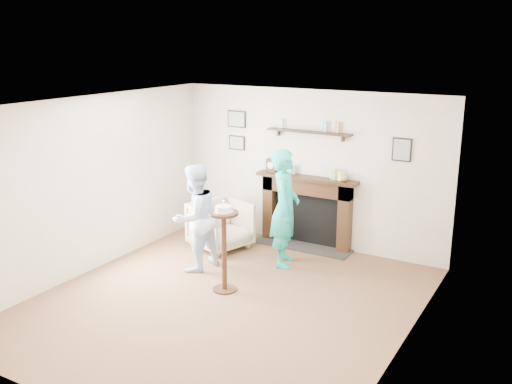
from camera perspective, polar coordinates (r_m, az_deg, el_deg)
ground at (r=7.41m, az=-3.10°, el=-10.91°), size 5.00×5.00×0.00m
room_shell at (r=7.43m, az=-0.38°, el=2.47°), size 4.54×5.02×2.52m
armchair at (r=9.21m, az=-3.52°, el=-5.58°), size 1.04×1.03×0.75m
man at (r=8.44m, az=-5.99°, el=-7.61°), size 0.71×0.85×1.55m
woman at (r=8.58m, az=2.82°, el=-7.17°), size 0.62×0.74×1.74m
pedestal_table at (r=7.44m, az=-3.23°, el=-4.37°), size 0.39×0.39×1.25m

